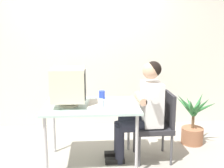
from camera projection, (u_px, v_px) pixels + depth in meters
ground_plane at (92, 162)px, 3.35m from camera, size 12.00×12.00×0.00m
wall_back at (109, 37)px, 4.44m from camera, size 8.00×0.10×3.00m
desk at (91, 110)px, 3.21m from camera, size 1.12×0.77×0.74m
crt_monitor at (69, 85)px, 3.11m from camera, size 0.39×0.38×0.45m
keyboard at (96, 104)px, 3.18m from camera, size 0.20×0.45×0.03m
office_chair at (158, 122)px, 3.35m from camera, size 0.45×0.45×0.86m
person_seated at (144, 107)px, 3.30m from camera, size 0.69×0.59×1.25m
potted_plant at (193, 122)px, 3.84m from camera, size 0.59×0.60×0.75m
desk_mug at (102, 95)px, 3.48m from camera, size 0.08×0.09×0.11m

